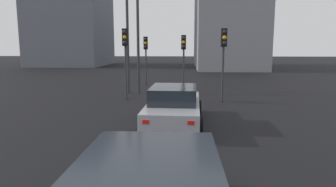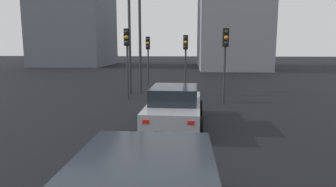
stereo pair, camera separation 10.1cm
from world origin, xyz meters
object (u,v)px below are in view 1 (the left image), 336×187
object	(u,v)px
car_silver_lead	(174,106)
street_lamp_far	(138,20)
traffic_light_near_right	(125,49)
traffic_light_far_right	(224,50)
street_lamp_kerbside	(127,29)
traffic_light_far_left	(184,51)
traffic_light_near_left	(146,50)

from	to	relation	value
car_silver_lead	street_lamp_far	world-z (taller)	street_lamp_far
car_silver_lead	traffic_light_near_right	world-z (taller)	traffic_light_near_right
traffic_light_far_right	street_lamp_far	distance (m)	5.77
street_lamp_kerbside	street_lamp_far	distance (m)	0.83
traffic_light_far_left	street_lamp_far	distance (m)	3.46
car_silver_lead	traffic_light_far_right	bearing A→B (deg)	-25.85
street_lamp_kerbside	traffic_light_far_left	bearing A→B (deg)	-71.77
traffic_light_far_left	traffic_light_far_right	world-z (taller)	traffic_light_far_right
traffic_light_far_left	car_silver_lead	bearing A→B (deg)	5.00
traffic_light_near_right	street_lamp_kerbside	xyz separation A→B (m)	(2.30, 0.29, 1.14)
street_lamp_kerbside	street_lamp_far	size ratio (longest dim) A/B	0.87
traffic_light_near_left	traffic_light_far_left	bearing A→B (deg)	49.18
traffic_light_far_left	street_lamp_kerbside	bearing A→B (deg)	-64.77
traffic_light_near_right	traffic_light_far_left	bearing A→B (deg)	137.16
traffic_light_far_right	traffic_light_near_left	bearing A→B (deg)	-149.23
traffic_light_near_right	traffic_light_far_right	xyz separation A→B (m)	(-0.71, -5.05, -0.03)
street_lamp_far	traffic_light_near_left	bearing A→B (deg)	0.38
traffic_light_far_left	traffic_light_far_right	distance (m)	4.57
traffic_light_near_left	traffic_light_far_left	xyz separation A→B (m)	(-2.48, -2.72, 0.02)
traffic_light_near_right	traffic_light_far_left	xyz separation A→B (m)	(3.40, -3.05, -0.16)
traffic_light_far_left	street_lamp_kerbside	world-z (taller)	street_lamp_kerbside
traffic_light_near_left	street_lamp_kerbside	bearing A→B (deg)	-8.26
traffic_light_far_left	street_lamp_far	size ratio (longest dim) A/B	0.48
car_silver_lead	traffic_light_near_right	distance (m)	6.10
traffic_light_far_left	street_lamp_kerbside	xyz separation A→B (m)	(-1.10, 3.34, 1.30)
traffic_light_near_left	traffic_light_far_left	size ratio (longest dim) A/B	0.99
traffic_light_far_right	street_lamp_far	world-z (taller)	street_lamp_far
traffic_light_near_right	traffic_light_far_right	world-z (taller)	traffic_light_near_right
car_silver_lead	street_lamp_kerbside	world-z (taller)	street_lamp_kerbside
traffic_light_near_left	traffic_light_near_right	xyz separation A→B (m)	(-5.88, 0.33, 0.18)
car_silver_lead	traffic_light_far_left	size ratio (longest dim) A/B	1.38
traffic_light_far_left	street_lamp_kerbside	distance (m)	3.75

